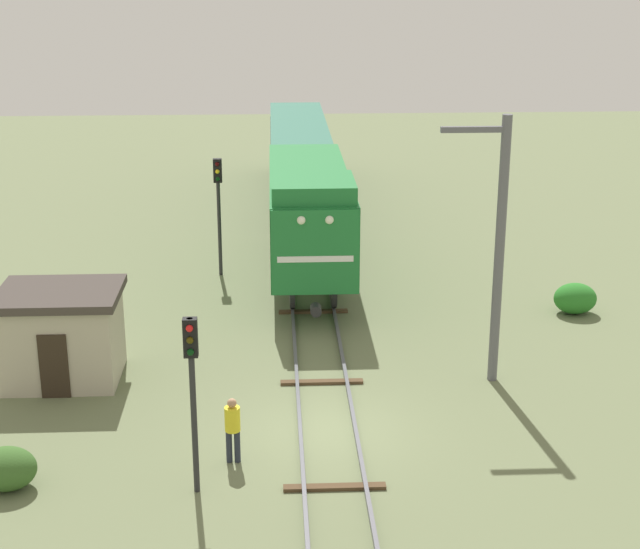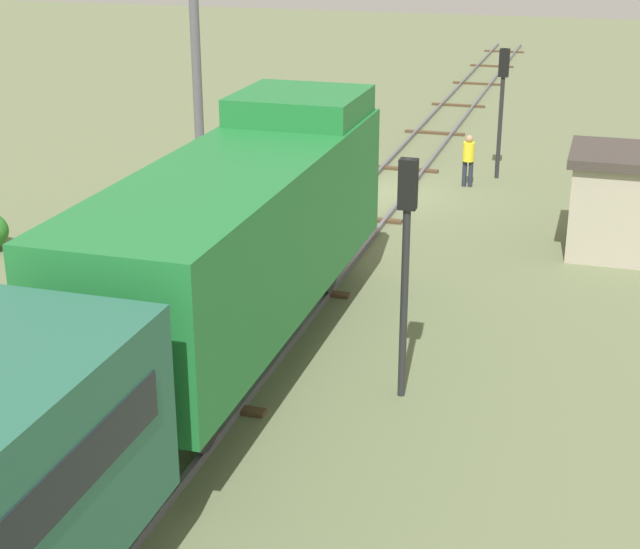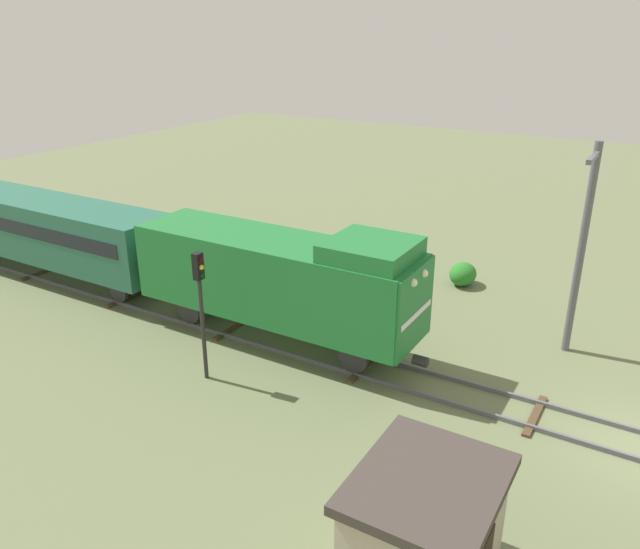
# 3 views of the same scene
# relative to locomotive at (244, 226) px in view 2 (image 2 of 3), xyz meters

# --- Properties ---
(ground_plane) EXTENTS (106.05, 106.05, 0.00)m
(ground_plane) POSITION_rel_locomotive_xyz_m (0.00, -12.41, -2.77)
(ground_plane) COLOR #66704C
(railway_track) EXTENTS (2.40, 70.70, 0.16)m
(railway_track) POSITION_rel_locomotive_xyz_m (0.00, -12.41, -2.70)
(railway_track) COLOR #595960
(railway_track) RESTS_ON ground
(locomotive) EXTENTS (2.90, 11.60, 4.60)m
(locomotive) POSITION_rel_locomotive_xyz_m (0.00, 0.00, 0.00)
(locomotive) COLOR #1E7233
(locomotive) RESTS_ON railway_track
(traffic_signal_near) EXTENTS (0.32, 0.34, 4.29)m
(traffic_signal_near) POSITION_rel_locomotive_xyz_m (-3.20, -15.29, 0.20)
(traffic_signal_near) COLOR #262628
(traffic_signal_near) RESTS_ON ground
(traffic_signal_mid) EXTENTS (0.32, 0.34, 4.57)m
(traffic_signal_mid) POSITION_rel_locomotive_xyz_m (-3.40, 0.82, 0.38)
(traffic_signal_mid) COLOR #262628
(traffic_signal_mid) RESTS_ON ground
(worker_near_track) EXTENTS (0.38, 0.38, 1.70)m
(worker_near_track) POSITION_rel_locomotive_xyz_m (-2.40, -13.95, -1.78)
(worker_near_track) COLOR #262B38
(worker_near_track) RESTS_ON ground
(catenary_mast) EXTENTS (1.94, 0.28, 7.77)m
(catenary_mast) POSITION_rel_locomotive_xyz_m (4.94, -9.42, 1.36)
(catenary_mast) COLOR #595960
(catenary_mast) RESTS_ON ground
(relay_hut) EXTENTS (3.50, 2.90, 2.74)m
(relay_hut) POSITION_rel_locomotive_xyz_m (-7.50, -8.74, -1.38)
(relay_hut) COLOR #B2A893
(relay_hut) RESTS_ON ground
(bush_mid) EXTENTS (1.41, 1.16, 1.03)m
(bush_mid) POSITION_rel_locomotive_xyz_m (-7.62, -14.96, -2.26)
(bush_mid) COLOR #375E26
(bush_mid) RESTS_ON ground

